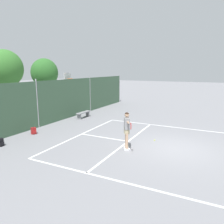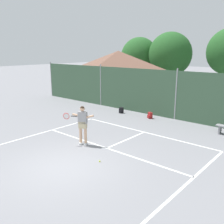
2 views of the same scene
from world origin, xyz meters
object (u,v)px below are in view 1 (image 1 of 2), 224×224
Objects in this scene: basketball_hoop at (68,87)px; courtside_bench at (83,113)px; backpack_black at (1,143)px; backpack_red at (34,131)px; tennis_player at (127,128)px; tennis_ball at (154,140)px.

basketball_hoop is 3.54m from courtside_bench.
backpack_red is at bearing 2.71° from backpack_black.
backpack_black is at bearing 112.47° from tennis_player.
tennis_ball is 7.19m from backpack_red.
backpack_black is 1.00× the size of backpack_red.
courtside_bench is (7.39, -0.08, 0.17)m from backpack_black.
basketball_hoop is 7.23m from backpack_red.
tennis_player reaches higher than backpack_red.
backpack_black is at bearing 179.41° from courtside_bench.
basketball_hoop is 7.67× the size of backpack_black.
basketball_hoop reaches higher than tennis_player.
tennis_player is at bearing -88.68° from backpack_red.
tennis_ball is 0.14× the size of backpack_red.
tennis_ball is 8.05m from backpack_black.
basketball_hoop is at bearing 64.47° from tennis_ball.
basketball_hoop is at bearing 61.68° from courtside_bench.
tennis_ball is (1.90, -0.86, -1.08)m from tennis_player.
tennis_player reaches higher than courtside_bench.
basketball_hoop is 10.63m from tennis_player.
backpack_red is at bearing 106.45° from tennis_ball.
backpack_black and backpack_red have the same top height.
tennis_player reaches higher than backpack_black.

